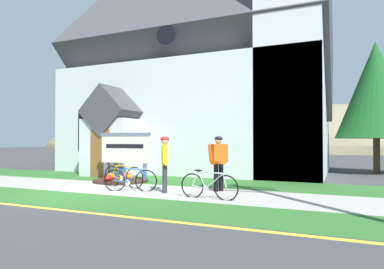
{
  "coord_description": "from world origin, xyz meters",
  "views": [
    {
      "loc": [
        7.34,
        -7.83,
        1.59
      ],
      "look_at": [
        2.46,
        3.35,
        1.83
      ],
      "focal_mm": 31.76,
      "sensor_mm": 36.0,
      "label": 1
    }
  ],
  "objects": [
    {
      "name": "sidewalk_slab",
      "position": [
        0.07,
        1.64,
        0.01
      ],
      "size": [
        32.0,
        2.6,
        0.01
      ],
      "primitive_type": "cube",
      "color": "#A8A59E",
      "rests_on": "ground"
    },
    {
      "name": "church_lawn",
      "position": [
        0.07,
        4.39,
        0.0
      ],
      "size": [
        24.0,
        2.89,
        0.01
      ],
      "primitive_type": "cube",
      "color": "#2D6628",
      "rests_on": "ground"
    },
    {
      "name": "church_sign",
      "position": [
        -0.5,
        3.46,
        1.27
      ],
      "size": [
        2.25,
        0.24,
        1.92
      ],
      "color": "slate",
      "rests_on": "ground"
    },
    {
      "name": "flower_bed",
      "position": [
        -0.51,
        3.17,
        0.09
      ],
      "size": [
        2.12,
        2.12,
        0.34
      ],
      "color": "#382319",
      "rests_on": "ground"
    },
    {
      "name": "bicycle_green",
      "position": [
        4.02,
        0.91,
        0.37
      ],
      "size": [
        1.73,
        0.16,
        0.82
      ],
      "color": "black",
      "rests_on": "ground"
    },
    {
      "name": "cyclist_in_red_jersey",
      "position": [
        2.39,
        1.42,
        1.02
      ],
      "size": [
        0.41,
        0.74,
        1.73
      ],
      "color": "#2D2D33",
      "rests_on": "ground"
    },
    {
      "name": "church_building",
      "position": [
        0.47,
        9.8,
        4.77
      ],
      "size": [
        13.86,
        10.29,
        13.57
      ],
      "color": "silver",
      "rests_on": "ground"
    },
    {
      "name": "bicycle_white",
      "position": [
        1.23,
        1.26,
        0.37
      ],
      "size": [
        1.63,
        0.59,
        0.8
      ],
      "color": "black",
      "rests_on": "ground"
    },
    {
      "name": "roadside_conifer",
      "position": [
        8.99,
        11.06,
        4.13
      ],
      "size": [
        3.81,
        3.81,
        6.54
      ],
      "color": "#3D2D1E",
      "rests_on": "ground"
    },
    {
      "name": "cyclist_in_orange_jersey",
      "position": [
        3.81,
        2.36,
        1.03
      ],
      "size": [
        0.49,
        0.61,
        1.75
      ],
      "color": "black",
      "rests_on": "ground"
    },
    {
      "name": "ground",
      "position": [
        0.0,
        4.0,
        0.0
      ],
      "size": [
        140.0,
        140.0,
        0.0
      ],
      "primitive_type": "plane",
      "color": "#3D3D3F"
    },
    {
      "name": "curb_paint_stripe",
      "position": [
        0.07,
        -1.83,
        0.0
      ],
      "size": [
        28.0,
        0.16,
        0.01
      ],
      "primitive_type": "cube",
      "color": "yellow",
      "rests_on": "ground"
    },
    {
      "name": "bicycle_silver",
      "position": [
        0.49,
        1.93,
        0.38
      ],
      "size": [
        1.75,
        0.25,
        0.84
      ],
      "color": "black",
      "rests_on": "ground"
    },
    {
      "name": "distant_hill",
      "position": [
        -7.66,
        56.51,
        0.0
      ],
      "size": [
        96.22,
        46.22,
        16.36
      ],
      "primitive_type": "ellipsoid",
      "color": "#847A5B",
      "rests_on": "ground"
    },
    {
      "name": "grass_verge",
      "position": [
        0.07,
        -0.67,
        0.0
      ],
      "size": [
        32.0,
        2.02,
        0.01
      ],
      "primitive_type": "cube",
      "color": "#2D6628",
      "rests_on": "ground"
    }
  ]
}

